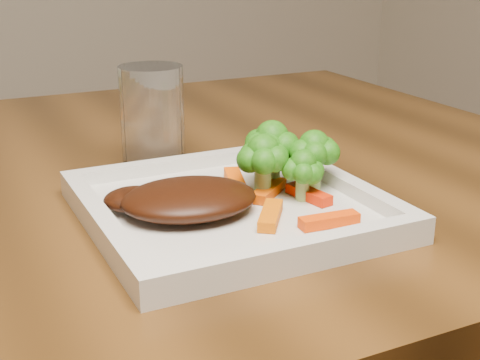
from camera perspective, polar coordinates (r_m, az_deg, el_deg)
name	(u,v)px	position (r m, az deg, el deg)	size (l,w,h in m)	color
plate	(231,212)	(0.65, -0.80, -2.71)	(0.27, 0.27, 0.01)	silver
steak	(189,199)	(0.62, -4.37, -1.59)	(0.13, 0.10, 0.03)	#351408
broccoli_0	(272,154)	(0.69, 2.72, 2.26)	(0.07, 0.07, 0.07)	#285F0F
broccoli_1	(314,160)	(0.68, 6.29, 1.72)	(0.06, 0.06, 0.06)	#226410
broccoli_2	(303,171)	(0.65, 5.39, 0.74)	(0.05, 0.05, 0.06)	#266310
broccoli_3	(263,167)	(0.66, 1.97, 1.12)	(0.06, 0.06, 0.06)	#226C12
carrot_0	(329,220)	(0.60, 7.62, -3.44)	(0.06, 0.02, 0.01)	#F34103
carrot_2	(271,215)	(0.61, 2.62, -3.02)	(0.06, 0.02, 0.01)	#DE6003
carrot_4	(235,180)	(0.70, -0.45, -0.01)	(0.06, 0.02, 0.01)	#FF5704
carrot_5	(309,194)	(0.66, 5.89, -1.21)	(0.05, 0.01, 0.01)	red
carrot_6	(269,190)	(0.67, 2.48, -0.90)	(0.06, 0.02, 0.01)	#DD4A03
drinking_glass	(152,117)	(0.79, -7.49, 5.36)	(0.07, 0.07, 0.12)	white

